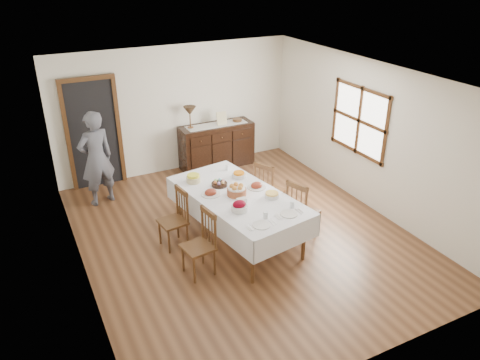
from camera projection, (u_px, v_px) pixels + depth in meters
name	position (u px, v px, depth m)	size (l,w,h in m)	color
ground	(243.00, 234.00, 7.72)	(6.00, 6.00, 0.00)	brown
room_shell	(222.00, 134.00, 7.28)	(5.02, 6.02, 2.65)	white
dining_table	(238.00, 200.00, 7.26)	(1.59, 2.56, 0.82)	silver
chair_left_near	(201.00, 243.00, 6.59)	(0.46, 0.46, 0.98)	#4E2F17
chair_left_far	(175.00, 218.00, 7.25)	(0.45, 0.45, 0.95)	#4E2F17
chair_right_near	(301.00, 210.00, 7.40)	(0.55, 0.55, 1.02)	#4E2F17
chair_right_far	(268.00, 189.00, 8.06)	(0.56, 0.56, 1.02)	#4E2F17
sideboard	(217.00, 146.00, 10.00)	(1.57, 0.57, 0.94)	black
person	(96.00, 156.00, 8.31)	(0.59, 0.38, 1.88)	#52545F
bread_basket	(237.00, 190.00, 7.17)	(0.30, 0.30, 0.19)	brown
egg_basket	(219.00, 184.00, 7.48)	(0.26, 0.26, 0.10)	black
ham_platter_a	(211.00, 193.00, 7.20)	(0.30, 0.30, 0.11)	silver
ham_platter_b	(257.00, 186.00, 7.42)	(0.30, 0.30, 0.11)	silver
beet_bowl	(239.00, 206.00, 6.74)	(0.24, 0.24, 0.16)	silver
carrot_bowl	(239.00, 175.00, 7.76)	(0.23, 0.23, 0.09)	silver
pineapple_bowl	(193.00, 178.00, 7.59)	(0.23, 0.23, 0.13)	#C9BB85
casserole_dish	(272.00, 195.00, 7.12)	(0.22, 0.22, 0.08)	silver
butter_dish	(242.00, 201.00, 6.97)	(0.15, 0.11, 0.07)	silver
setting_left	(262.00, 222.00, 6.44)	(0.44, 0.31, 0.10)	silver
setting_right	(290.00, 211.00, 6.72)	(0.44, 0.31, 0.10)	silver
glass_far_a	(197.00, 178.00, 7.63)	(0.07, 0.07, 0.09)	white
glass_far_b	(227.00, 167.00, 8.02)	(0.06, 0.06, 0.10)	white
runner	(216.00, 125.00, 9.79)	(1.30, 0.35, 0.01)	silver
table_lamp	(190.00, 111.00, 9.45)	(0.26, 0.26, 0.46)	brown
picture_frame	(222.00, 118.00, 9.73)	(0.22, 0.08, 0.28)	beige
deco_bowl	(237.00, 120.00, 9.98)	(0.20, 0.20, 0.06)	#4E2F17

